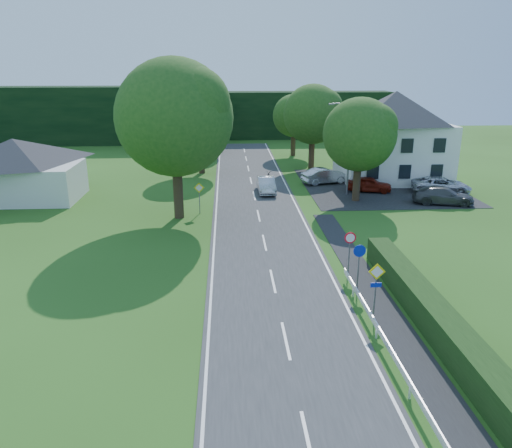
{
  "coord_description": "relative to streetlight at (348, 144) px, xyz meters",
  "views": [
    {
      "loc": [
        -2.32,
        -12.27,
        11.08
      ],
      "look_at": [
        -0.66,
        16.1,
        1.92
      ],
      "focal_mm": 35.0,
      "sensor_mm": 36.0,
      "label": 1
    }
  ],
  "objects": [
    {
      "name": "parking_pad",
      "position": [
        3.94,
        3.0,
        -4.44
      ],
      "size": [
        14.0,
        16.0,
        0.04
      ],
      "primitive_type": "cube",
      "color": "black",
      "rests_on": "ground"
    },
    {
      "name": "tree_right_mid",
      "position": [
        0.44,
        -2.0,
        -0.17
      ],
      "size": [
        7.0,
        7.0,
        8.58
      ],
      "primitive_type": null,
      "color": "#1F4C17",
      "rests_on": "ground"
    },
    {
      "name": "footpath",
      "position": [
        -3.11,
        -28.0,
        -4.44
      ],
      "size": [
        1.5,
        44.0,
        0.04
      ],
      "primitive_type": "cube",
      "color": "black",
      "rests_on": "ground"
    },
    {
      "name": "motorcycle",
      "position": [
        -6.26,
        6.42,
        -3.95
      ],
      "size": [
        0.74,
        1.85,
        0.95
      ],
      "primitive_type": "imported",
      "rotation": [
        0.0,
        0.0,
        -0.06
      ],
      "color": "black",
      "rests_on": "road"
    },
    {
      "name": "tree_main",
      "position": [
        -14.06,
        -6.0,
        1.36
      ],
      "size": [
        9.4,
        9.4,
        11.64
      ],
      "primitive_type": null,
      "color": "#1F4C17",
      "rests_on": "ground"
    },
    {
      "name": "ground",
      "position": [
        -8.06,
        -30.0,
        -4.46
      ],
      "size": [
        160.0,
        160.0,
        0.0
      ],
      "primitive_type": "plane",
      "color": "#294F16",
      "rests_on": "ground"
    },
    {
      "name": "tree_left_far",
      "position": [
        -13.06,
        10.0,
        -0.17
      ],
      "size": [
        7.0,
        7.0,
        8.58
      ],
      "primitive_type": null,
      "color": "#1F4C17",
      "rests_on": "ground"
    },
    {
      "name": "tree_left_back",
      "position": [
        -12.56,
        22.0,
        -0.43
      ],
      "size": [
        6.6,
        6.6,
        8.07
      ],
      "primitive_type": null,
      "color": "#1F4C17",
      "rests_on": "ground"
    },
    {
      "name": "sign_speed_limit",
      "position": [
        -3.76,
        -17.03,
        -2.7
      ],
      "size": [
        0.64,
        0.11,
        2.37
      ],
      "color": "slate",
      "rests_on": "ground"
    },
    {
      "name": "bungalow_left",
      "position": [
        -28.06,
        0.0,
        -1.75
      ],
      "size": [
        11.0,
        6.5,
        5.2
      ],
      "color": "silver",
      "rests_on": "ground"
    },
    {
      "name": "parked_car_silver_b",
      "position": [
        8.68,
        0.08,
        -3.71
      ],
      "size": [
        5.54,
        3.48,
        1.43
      ],
      "primitive_type": "imported",
      "rotation": [
        0.0,
        0.0,
        1.34
      ],
      "color": "silver",
      "rests_on": "parking_pad"
    },
    {
      "name": "parked_car_silver_a",
      "position": [
        -0.98,
        4.36,
        -3.68
      ],
      "size": [
        4.78,
        2.79,
        1.49
      ],
      "primitive_type": "imported",
      "rotation": [
        0.0,
        0.0,
        1.86
      ],
      "color": "#BBBBC0",
      "rests_on": "parking_pad"
    },
    {
      "name": "treeline_right",
      "position": [
        -0.06,
        36.0,
        -0.96
      ],
      "size": [
        30.0,
        5.0,
        7.0
      ],
      "primitive_type": "cube",
      "color": "black",
      "rests_on": "ground"
    },
    {
      "name": "line_centre",
      "position": [
        -8.06,
        -10.0,
        -4.42
      ],
      "size": [
        0.12,
        80.0,
        0.01
      ],
      "primitive_type": null,
      "color": "white",
      "rests_on": "road"
    },
    {
      "name": "parked_car_grey",
      "position": [
        7.32,
        -3.5,
        -3.72
      ],
      "size": [
        5.2,
        3.07,
        1.41
      ],
      "primitive_type": "imported",
      "rotation": [
        0.0,
        0.0,
        1.33
      ],
      "color": "#444448",
      "rests_on": "parking_pad"
    },
    {
      "name": "sign_roundabout",
      "position": [
        -3.76,
        -19.02,
        -2.79
      ],
      "size": [
        0.64,
        0.08,
        2.37
      ],
      "color": "slate",
      "rests_on": "ground"
    },
    {
      "name": "moving_car",
      "position": [
        -6.92,
        1.18,
        -3.72
      ],
      "size": [
        1.55,
        4.26,
        1.4
      ],
      "primitive_type": "imported",
      "rotation": [
        0.0,
        0.0,
        0.02
      ],
      "color": "#B5B5BA",
      "rests_on": "road"
    },
    {
      "name": "parasol",
      "position": [
        4.13,
        3.64,
        -3.42
      ],
      "size": [
        2.83,
        2.85,
        2.02
      ],
      "primitive_type": "imported",
      "rotation": [
        0.0,
        0.0,
        -0.34
      ],
      "color": "#A72F0D",
      "rests_on": "parking_pad"
    },
    {
      "name": "line_edge_left",
      "position": [
        -11.31,
        -10.0,
        -4.42
      ],
      "size": [
        0.12,
        80.0,
        0.01
      ],
      "primitive_type": "cube",
      "color": "white",
      "rests_on": "road"
    },
    {
      "name": "streetlight",
      "position": [
        0.0,
        0.0,
        0.0
      ],
      "size": [
        2.03,
        0.18,
        8.0
      ],
      "color": "slate",
      "rests_on": "ground"
    },
    {
      "name": "sign_priority_left",
      "position": [
        -12.56,
        -5.02,
        -2.75
      ],
      "size": [
        0.78,
        0.09,
        2.44
      ],
      "color": "slate",
      "rests_on": "ground"
    },
    {
      "name": "house_white",
      "position": [
        5.94,
        6.0,
        -0.06
      ],
      "size": [
        10.6,
        8.4,
        8.6
      ],
      "color": "white",
      "rests_on": "ground"
    },
    {
      "name": "treeline_left",
      "position": [
        -36.06,
        32.0,
        -0.46
      ],
      "size": [
        44.0,
        6.0,
        8.0
      ],
      "primitive_type": "cube",
      "color": "black",
      "rests_on": "ground"
    },
    {
      "name": "sign_priority_right",
      "position": [
        -3.76,
        -22.02,
        -2.67
      ],
      "size": [
        0.78,
        0.09,
        2.59
      ],
      "color": "slate",
      "rests_on": "ground"
    },
    {
      "name": "road",
      "position": [
        -8.06,
        -10.0,
        -4.44
      ],
      "size": [
        7.0,
        80.0,
        0.04
      ],
      "primitive_type": "cube",
      "color": "#343436",
      "rests_on": "ground"
    },
    {
      "name": "tree_right_back",
      "position": [
        -2.06,
        20.0,
        -0.68
      ],
      "size": [
        6.2,
        6.2,
        7.56
      ],
      "primitive_type": null,
      "color": "#1F4C17",
      "rests_on": "ground"
    },
    {
      "name": "parked_car_red",
      "position": [
        2.37,
        0.9,
        -3.74
      ],
      "size": [
        4.25,
        2.43,
        1.36
      ],
      "primitive_type": "imported",
      "rotation": [
        0.0,
        0.0,
        1.35
      ],
      "color": "maroon",
      "rests_on": "parking_pad"
    },
    {
      "name": "tree_right_far",
      "position": [
        -1.06,
        12.0,
        0.08
      ],
      "size": [
        7.4,
        7.4,
        9.09
      ],
      "primitive_type": null,
      "color": "#1F4C17",
      "rests_on": "ground"
    },
    {
      "name": "line_edge_right",
      "position": [
        -4.81,
        -10.0,
        -4.42
      ],
      "size": [
        0.12,
        80.0,
        0.01
      ],
      "primitive_type": "cube",
      "color": "white",
      "rests_on": "road"
    }
  ]
}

